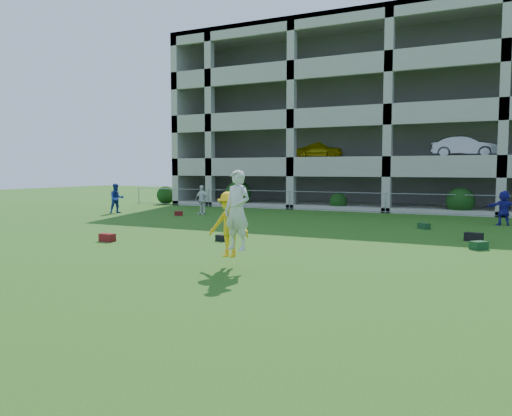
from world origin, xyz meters
The scene contains 14 objects.
ground centered at (0.00, 0.00, 0.00)m, with size 100.00×100.00×0.00m, color #235114.
bystander_a centered at (-14.00, 12.10, 0.86)m, with size 0.84×0.65×1.72m, color navy.
bystander_b centered at (-9.21, 13.70, 0.83)m, with size 0.97×0.40×1.65m, color white.
bystander_d centered at (6.11, 14.95, 0.79)m, with size 1.47×0.47×1.59m, color #242093.
bag_red_a centered at (-6.52, 3.16, 0.14)m, with size 0.55×0.30×0.28m, color maroon.
bag_black_b centered at (-2.93, 5.01, 0.11)m, with size 0.40×0.25×0.22m, color black.
bag_green_c centered at (5.36, 6.98, 0.13)m, with size 0.50×0.35×0.26m, color #133618.
bag_black_e centered at (5.13, 8.91, 0.15)m, with size 0.60×0.30×0.30m, color black.
bag_red_f centered at (-9.92, 12.45, 0.12)m, with size 0.45×0.28×0.24m, color #51100D.
bag_green_g centered at (3.06, 11.90, 0.12)m, with size 0.50×0.30×0.25m, color #163613.
frisbee_contest centered at (-0.25, 0.87, 1.27)m, with size 1.40×1.00×2.26m.
parking_garage centered at (0.00, 27.70, 6.01)m, with size 30.00×14.00×12.00m.
fence centered at (0.00, 19.00, 0.61)m, with size 36.06×0.06×1.20m.
shrub_row centered at (4.59, 19.70, 1.51)m, with size 34.38×2.52×3.50m.
Camera 1 is at (5.84, -10.26, 2.55)m, focal length 35.00 mm.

